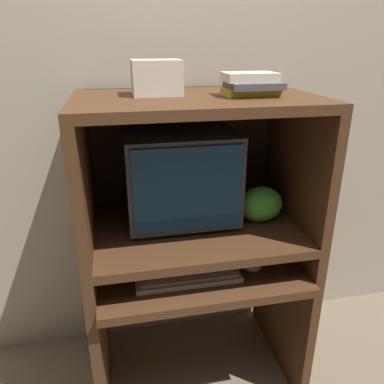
% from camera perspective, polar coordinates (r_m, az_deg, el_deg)
% --- Properties ---
extents(wall_back, '(6.00, 0.06, 2.60)m').
position_cam_1_polar(wall_back, '(1.78, -1.93, 15.03)').
color(wall_back, '#B2A893').
rests_on(wall_back, ground_plane).
extents(desk_base, '(0.91, 0.63, 0.64)m').
position_cam_1_polar(desk_base, '(1.78, 0.78, -17.08)').
color(desk_base, '#4C2D19').
rests_on(desk_base, ground_plane).
extents(desk_monitor_shelf, '(0.91, 0.60, 0.15)m').
position_cam_1_polar(desk_monitor_shelf, '(1.61, 0.53, -6.22)').
color(desk_monitor_shelf, '#4C2D19').
rests_on(desk_monitor_shelf, desk_base).
extents(hutch_upper, '(0.91, 0.60, 0.54)m').
position_cam_1_polar(hutch_upper, '(1.50, 0.33, 7.86)').
color(hutch_upper, '#4C2D19').
rests_on(hutch_upper, desk_monitor_shelf).
extents(crt_monitor, '(0.45, 0.38, 0.39)m').
position_cam_1_polar(crt_monitor, '(1.58, -1.85, 2.58)').
color(crt_monitor, '#333338').
rests_on(crt_monitor, desk_monitor_shelf).
extents(keyboard, '(0.42, 0.16, 0.03)m').
position_cam_1_polar(keyboard, '(1.53, -0.70, -12.49)').
color(keyboard, beige).
rests_on(keyboard, desk_base).
extents(mouse, '(0.07, 0.05, 0.03)m').
position_cam_1_polar(mouse, '(1.59, 9.28, -11.29)').
color(mouse, '#B7B7B7').
rests_on(mouse, desk_base).
extents(snack_bag, '(0.19, 0.14, 0.16)m').
position_cam_1_polar(snack_bag, '(1.63, 10.39, -1.83)').
color(snack_bag, green).
rests_on(snack_bag, desk_monitor_shelf).
extents(book_stack, '(0.20, 0.16, 0.08)m').
position_cam_1_polar(book_stack, '(1.44, 8.98, 15.90)').
color(book_stack, gold).
rests_on(book_stack, hutch_upper).
extents(storage_box, '(0.18, 0.15, 0.13)m').
position_cam_1_polar(storage_box, '(1.45, -5.45, 16.98)').
color(storage_box, beige).
rests_on(storage_box, hutch_upper).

